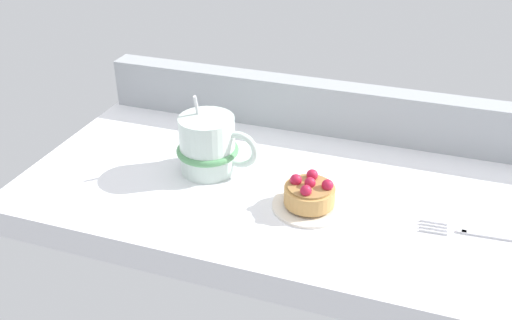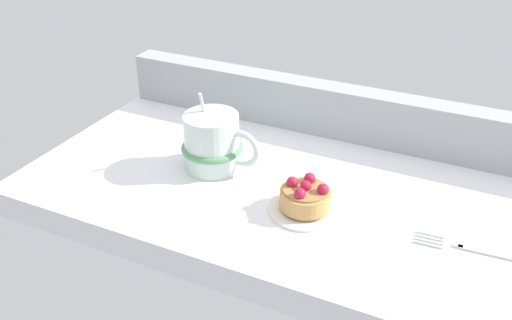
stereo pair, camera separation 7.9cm
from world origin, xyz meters
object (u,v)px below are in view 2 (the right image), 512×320
coffee_mug (213,143)px  dessert_fork (477,250)px  raspberry_tart (305,196)px  dessert_plate (305,208)px

coffee_mug → dessert_fork: (38.87, -3.76, -4.00)cm
raspberry_tart → coffee_mug: (-16.69, 4.71, 1.91)cm
dessert_plate → raspberry_tart: bearing=128.3°
raspberry_tart → coffee_mug: bearing=164.2°
raspberry_tart → dessert_fork: (22.19, 0.95, -2.09)cm
dessert_plate → raspberry_tart: size_ratio=1.46×
raspberry_tart → coffee_mug: coffee_mug is taller
dessert_plate → dessert_fork: dessert_plate is taller
dessert_plate → coffee_mug: (-16.70, 4.73, 3.92)cm
raspberry_tart → dessert_fork: bearing=2.5°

